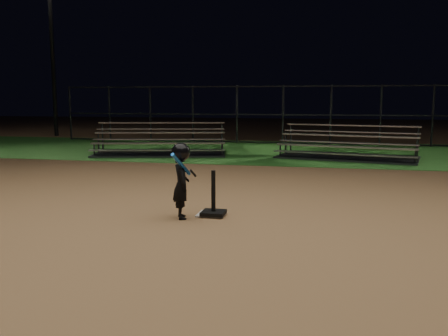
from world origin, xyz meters
TOP-DOWN VIEW (x-y plane):
  - ground at (0.00, 0.00)m, footprint 80.00×80.00m
  - grass_strip at (0.00, 10.00)m, footprint 60.00×8.00m
  - home_plate at (0.00, 0.00)m, footprint 0.45×0.45m
  - batting_tee at (0.05, -0.07)m, footprint 0.38×0.38m
  - child_batter at (-0.42, -0.32)m, footprint 0.45×0.67m
  - bleacher_left at (-3.80, 8.12)m, footprint 4.85×3.15m
  - bleacher_right at (2.52, 8.33)m, footprint 4.70×3.00m
  - backstop_fence at (0.00, 13.00)m, footprint 20.08×0.08m
  - light_pole_left at (-12.00, 14.94)m, footprint 0.90×0.53m

SIDE VIEW (x-z plane):
  - ground at x=0.00m, z-range 0.00..0.00m
  - grass_strip at x=0.00m, z-range 0.00..0.01m
  - home_plate at x=0.00m, z-range 0.00..0.02m
  - batting_tee at x=0.05m, z-range -0.21..0.53m
  - bleacher_right at x=2.52m, z-range -0.31..0.75m
  - bleacher_left at x=-3.80m, z-range -0.32..0.77m
  - child_batter at x=-0.42m, z-range 0.04..1.27m
  - backstop_fence at x=0.00m, z-range 0.00..2.50m
  - light_pole_left at x=-12.00m, z-range 0.80..9.10m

